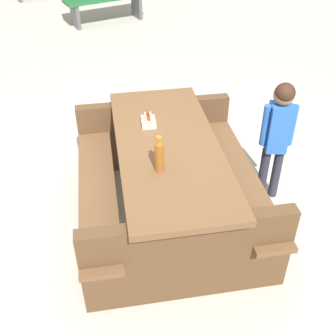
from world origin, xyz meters
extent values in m
plane|color=#ADA599|center=(0.00, 0.00, 0.00)|extent=(30.00, 30.00, 0.00)
cube|color=brown|center=(0.00, 0.00, 0.72)|extent=(1.82, 0.82, 0.05)
cube|color=brown|center=(0.02, 0.56, 0.43)|extent=(1.81, 0.34, 0.04)
cube|color=brown|center=(-0.02, -0.56, 0.43)|extent=(1.81, 0.34, 0.04)
cube|color=#4D3520|center=(0.78, -0.03, 0.35)|extent=(0.15, 1.40, 0.70)
cube|color=#4D3520|center=(-0.78, 0.03, 0.35)|extent=(0.15, 1.40, 0.70)
cylinder|color=brown|center=(-0.30, 0.12, 0.86)|extent=(0.06, 0.06, 0.21)
cone|color=brown|center=(-0.30, 0.12, 0.98)|extent=(0.06, 0.06, 0.04)
cylinder|color=orange|center=(-0.30, 0.12, 1.01)|extent=(0.03, 0.03, 0.02)
cube|color=white|center=(0.32, 0.09, 0.77)|extent=(0.19, 0.12, 0.03)
cube|color=#D8B272|center=(0.32, 0.09, 0.80)|extent=(0.15, 0.07, 0.04)
cylinder|color=maroon|center=(0.32, 0.09, 0.82)|extent=(0.14, 0.04, 0.03)
ellipsoid|color=maroon|center=(0.32, 0.09, 0.83)|extent=(0.07, 0.03, 0.01)
cylinder|color=#262633|center=(0.12, -0.88, 0.25)|extent=(0.08, 0.08, 0.50)
cylinder|color=#262633|center=(0.10, -0.99, 0.25)|extent=(0.08, 0.08, 0.50)
cube|color=#2659B2|center=(0.11, -0.93, 0.71)|extent=(0.19, 0.20, 0.42)
cylinder|color=#2659B2|center=(0.13, -0.83, 0.73)|extent=(0.06, 0.06, 0.36)
cylinder|color=#2659B2|center=(0.09, -1.04, 0.73)|extent=(0.06, 0.06, 0.36)
sphere|color=#997051|center=(0.11, -0.93, 1.01)|extent=(0.17, 0.17, 0.17)
sphere|color=#331E14|center=(0.10, -0.93, 1.03)|extent=(0.16, 0.16, 0.16)
cube|color=#4C4C51|center=(5.12, 0.62, 0.21)|extent=(0.36, 0.16, 0.41)
cube|color=#4C4C51|center=(5.48, -0.53, 0.21)|extent=(0.36, 0.16, 0.41)
camera|label=1|loc=(-2.54, 0.52, 2.48)|focal=44.58mm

